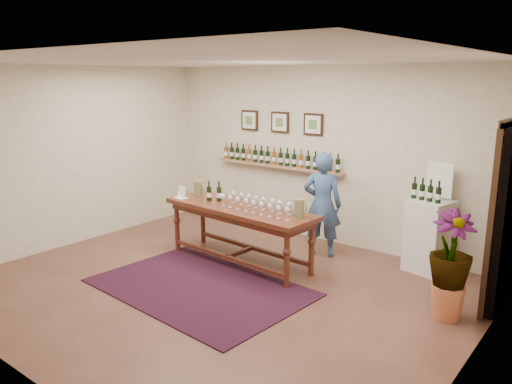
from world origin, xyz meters
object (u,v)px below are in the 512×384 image
Objects in this scene: potted_plant at (450,265)px; person at (322,205)px; tasting_table at (240,215)px; display_pedestal at (429,236)px.

person is (-2.14, 0.90, 0.16)m from potted_plant.
person is at bearing 157.25° from potted_plant.
tasting_table is 2.90m from potted_plant.
display_pedestal is at bearing 117.76° from potted_plant.
tasting_table is 1.25m from person.
person is (0.77, 0.98, 0.07)m from tasting_table.
potted_plant is 2.32m from person.
tasting_table is 1.53× the size of person.
potted_plant is at bearing 5.34° from tasting_table.
display_pedestal is at bearing 171.80° from person.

